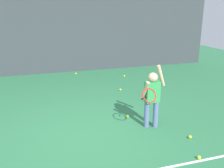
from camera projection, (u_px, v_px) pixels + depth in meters
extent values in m
plane|color=#2D7247|center=(88.00, 136.00, 5.01)|extent=(20.00, 20.00, 0.00)
cube|color=#383D42|center=(58.00, 34.00, 9.47)|extent=(12.73, 0.08, 2.98)
cylinder|color=slate|center=(57.00, 32.00, 9.50)|extent=(0.09, 0.09, 3.13)
cylinder|color=slate|center=(133.00, 30.00, 10.38)|extent=(0.09, 0.09, 3.13)
cylinder|color=slate|center=(198.00, 28.00, 11.25)|extent=(0.09, 0.09, 3.13)
cylinder|color=slate|center=(147.00, 114.00, 5.31)|extent=(0.11, 0.11, 0.58)
cylinder|color=slate|center=(156.00, 114.00, 5.31)|extent=(0.11, 0.11, 0.58)
cube|color=green|center=(152.00, 92.00, 5.16)|extent=(0.30, 0.18, 0.44)
sphere|color=tan|center=(153.00, 77.00, 5.07)|extent=(0.20, 0.20, 0.20)
cylinder|color=tan|center=(161.00, 76.00, 5.15)|extent=(0.21, 0.07, 0.46)
cylinder|color=tan|center=(145.00, 90.00, 5.03)|extent=(0.08, 0.29, 0.43)
cylinder|color=black|center=(144.00, 98.00, 4.93)|extent=(0.03, 0.24, 0.15)
torus|color=red|center=(150.00, 95.00, 4.69)|extent=(0.29, 0.17, 0.26)
sphere|color=#CCE033|center=(199.00, 157.00, 4.23)|extent=(0.07, 0.07, 0.07)
sphere|color=#CCE033|center=(76.00, 74.00, 9.57)|extent=(0.07, 0.07, 0.07)
sphere|color=#CCE033|center=(124.00, 76.00, 9.23)|extent=(0.07, 0.07, 0.07)
sphere|color=#CCE033|center=(190.00, 137.00, 4.90)|extent=(0.07, 0.07, 0.07)
sphere|color=#CCE033|center=(127.00, 116.00, 5.83)|extent=(0.07, 0.07, 0.07)
sphere|color=#CCE033|center=(120.00, 90.00, 7.71)|extent=(0.07, 0.07, 0.07)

